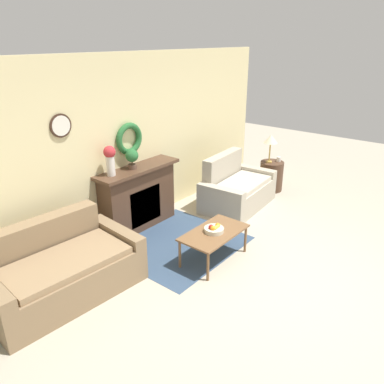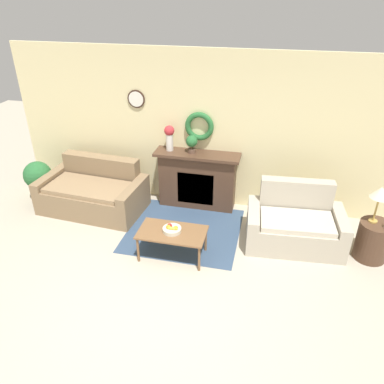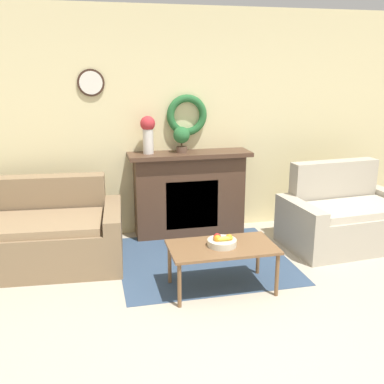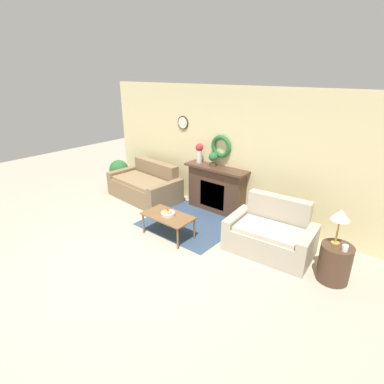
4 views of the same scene
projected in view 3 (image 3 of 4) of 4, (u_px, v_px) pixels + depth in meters
name	position (u px, v px, depth m)	size (l,w,h in m)	color
ground_plane	(278.00, 358.00, 3.22)	(16.00, 16.00, 0.00)	#ADA38E
floor_rug	(203.00, 260.00, 4.85)	(1.80, 1.65, 0.01)	#334760
wall_back	(190.00, 123.00, 5.49)	(6.80, 0.15, 2.70)	beige
fireplace	(189.00, 193.00, 5.51)	(1.47, 0.41, 1.03)	#4C3323
couch_left	(36.00, 235.00, 4.70)	(1.84, 1.12, 0.87)	#846B4C
loveseat_right	(346.00, 218.00, 5.22)	(1.51, 0.98, 0.94)	#B2A893
coffee_table	(222.00, 250.00, 4.11)	(0.98, 0.55, 0.43)	brown
fruit_bowl	(222.00, 242.00, 4.09)	(0.27, 0.27, 0.12)	beige
vase_on_mantel_left	(148.00, 132.00, 5.20)	(0.17, 0.17, 0.44)	silver
potted_plant_on_mantel	(182.00, 137.00, 5.29)	(0.20, 0.20, 0.31)	brown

